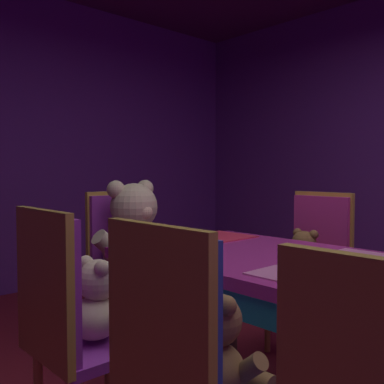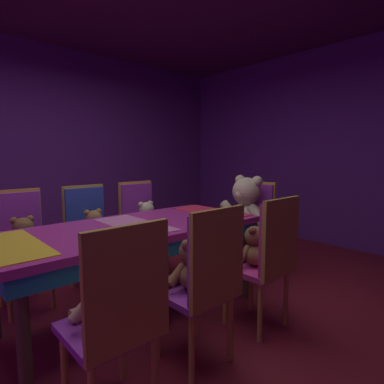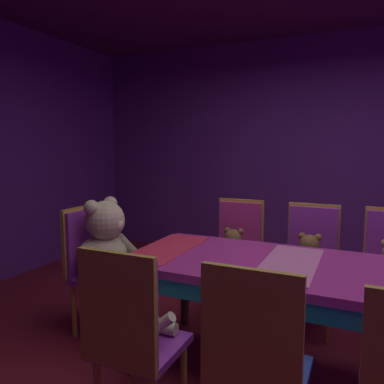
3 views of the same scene
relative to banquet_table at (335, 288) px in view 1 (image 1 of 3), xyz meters
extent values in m
cube|color=#59267F|center=(0.00, 3.20, 0.75)|extent=(5.20, 0.12, 2.80)
cube|color=#B22D8C|center=(0.00, 0.00, 0.06)|extent=(0.90, 2.00, 0.05)
cube|color=teal|center=(0.00, 0.00, -0.01)|extent=(0.88, 1.96, 0.10)
cylinder|color=#4C3826|center=(0.38, 0.90, -0.31)|extent=(0.07, 0.07, 0.69)
cylinder|color=#4C3826|center=(-0.38, 0.90, -0.31)|extent=(0.07, 0.07, 0.69)
cube|color=pink|center=(0.00, 0.00, 0.09)|extent=(0.77, 0.32, 0.01)
cube|color=#E52D4C|center=(0.00, 0.85, 0.09)|extent=(0.77, 0.32, 0.01)
cube|color=#2D47B2|center=(-0.89, -0.01, 0.06)|extent=(0.05, 0.38, 0.50)
cube|color=gold|center=(-0.91, -0.01, 0.06)|extent=(0.03, 0.41, 0.55)
ellipsoid|color=olive|center=(-0.71, -0.01, -0.11)|extent=(0.19, 0.19, 0.16)
sphere|color=olive|center=(-0.70, -0.01, 0.03)|extent=(0.16, 0.16, 0.16)
sphere|color=#AE7747|center=(-0.64, -0.01, 0.02)|extent=(0.06, 0.06, 0.06)
sphere|color=olive|center=(-0.71, 0.05, 0.09)|extent=(0.06, 0.06, 0.06)
sphere|color=olive|center=(-0.71, -0.07, 0.09)|extent=(0.06, 0.06, 0.06)
cylinder|color=olive|center=(-0.67, 0.09, -0.09)|extent=(0.05, 0.14, 0.13)
cylinder|color=olive|center=(-0.67, -0.10, -0.09)|extent=(0.05, 0.14, 0.13)
cylinder|color=olive|center=(-0.59, 0.04, -0.16)|extent=(0.07, 0.15, 0.07)
cylinder|color=olive|center=(-0.59, -0.06, -0.16)|extent=(0.07, 0.15, 0.07)
cube|color=purple|center=(-0.74, 0.60, -0.21)|extent=(0.40, 0.40, 0.04)
cube|color=purple|center=(-0.92, 0.60, 0.06)|extent=(0.05, 0.38, 0.50)
cube|color=gold|center=(-0.94, 0.60, 0.06)|extent=(0.03, 0.41, 0.55)
cylinder|color=gold|center=(-0.58, 0.76, -0.44)|extent=(0.04, 0.04, 0.42)
ellipsoid|color=beige|center=(-0.74, 0.60, -0.10)|extent=(0.20, 0.20, 0.16)
sphere|color=beige|center=(-0.72, 0.60, 0.04)|extent=(0.16, 0.16, 0.16)
sphere|color=#FDDCAD|center=(-0.67, 0.60, 0.03)|extent=(0.06, 0.06, 0.06)
sphere|color=beige|center=(-0.74, 0.66, 0.10)|extent=(0.06, 0.06, 0.06)
sphere|color=beige|center=(-0.74, 0.54, 0.10)|extent=(0.06, 0.06, 0.06)
cylinder|color=beige|center=(-0.70, 0.70, -0.09)|extent=(0.06, 0.14, 0.13)
cylinder|color=beige|center=(-0.70, 0.50, -0.09)|extent=(0.06, 0.14, 0.13)
cylinder|color=beige|center=(-0.61, 0.66, -0.16)|extent=(0.07, 0.15, 0.07)
cylinder|color=beige|center=(-0.61, 0.55, -0.16)|extent=(0.07, 0.15, 0.07)
cylinder|color=gold|center=(0.55, 0.13, -0.44)|extent=(0.04, 0.04, 0.42)
cube|color=#CC338C|center=(0.72, 0.60, -0.21)|extent=(0.40, 0.40, 0.04)
cube|color=#CC338C|center=(0.90, 0.60, 0.06)|extent=(0.05, 0.38, 0.50)
cube|color=gold|center=(0.92, 0.60, 0.06)|extent=(0.03, 0.41, 0.55)
cylinder|color=gold|center=(0.88, 0.76, -0.44)|extent=(0.04, 0.04, 0.42)
cylinder|color=gold|center=(0.88, 0.44, -0.44)|extent=(0.04, 0.04, 0.42)
cylinder|color=gold|center=(0.56, 0.76, -0.44)|extent=(0.04, 0.04, 0.42)
cylinder|color=gold|center=(0.56, 0.44, -0.44)|extent=(0.04, 0.04, 0.42)
ellipsoid|color=brown|center=(0.72, 0.60, -0.11)|extent=(0.19, 0.19, 0.15)
sphere|color=brown|center=(0.70, 0.60, 0.03)|extent=(0.15, 0.15, 0.15)
sphere|color=#99663C|center=(0.65, 0.60, 0.02)|extent=(0.06, 0.06, 0.06)
sphere|color=brown|center=(0.72, 0.54, 0.09)|extent=(0.06, 0.06, 0.06)
sphere|color=brown|center=(0.72, 0.66, 0.09)|extent=(0.06, 0.06, 0.06)
cylinder|color=brown|center=(0.68, 0.50, -0.09)|extent=(0.05, 0.13, 0.13)
cylinder|color=brown|center=(0.68, 0.69, -0.09)|extent=(0.05, 0.13, 0.13)
cylinder|color=brown|center=(0.59, 0.55, -0.16)|extent=(0.06, 0.14, 0.06)
cylinder|color=brown|center=(0.59, 0.65, -0.16)|extent=(0.06, 0.14, 0.06)
cube|color=purple|center=(0.00, 1.42, -0.21)|extent=(0.40, 0.40, 0.04)
cube|color=purple|center=(0.00, 1.60, 0.06)|extent=(0.38, 0.05, 0.50)
cube|color=gold|center=(0.00, 1.62, 0.06)|extent=(0.41, 0.03, 0.55)
cylinder|color=gold|center=(0.16, 1.58, -0.44)|extent=(0.04, 0.04, 0.42)
cylinder|color=gold|center=(0.16, 1.26, -0.44)|extent=(0.04, 0.04, 0.42)
cylinder|color=gold|center=(-0.16, 1.58, -0.44)|extent=(0.04, 0.04, 0.42)
cylinder|color=gold|center=(-0.16, 1.26, -0.44)|extent=(0.04, 0.04, 0.42)
ellipsoid|color=beige|center=(0.00, 1.42, -0.03)|extent=(0.37, 0.37, 0.30)
sphere|color=beige|center=(0.00, 1.39, 0.24)|extent=(0.30, 0.30, 0.30)
sphere|color=#FDDCAD|center=(0.00, 1.29, 0.22)|extent=(0.11, 0.11, 0.11)
sphere|color=beige|center=(0.11, 1.42, 0.35)|extent=(0.11, 0.11, 0.11)
sphere|color=beige|center=(-0.11, 1.42, 0.35)|extent=(0.11, 0.11, 0.11)
cylinder|color=beige|center=(0.19, 1.34, 0.00)|extent=(0.26, 0.10, 0.25)
cylinder|color=beige|center=(-0.19, 1.34, 0.00)|extent=(0.26, 0.10, 0.25)
cylinder|color=beige|center=(0.10, 1.18, -0.13)|extent=(0.28, 0.13, 0.13)
cylinder|color=beige|center=(-0.10, 1.18, -0.13)|extent=(0.28, 0.13, 0.13)
camera|label=1|loc=(-1.60, -0.88, 0.47)|focal=40.96mm
camera|label=2|loc=(2.07, -1.28, 0.62)|focal=29.48mm
camera|label=3|loc=(-2.28, -0.38, 0.80)|focal=35.26mm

